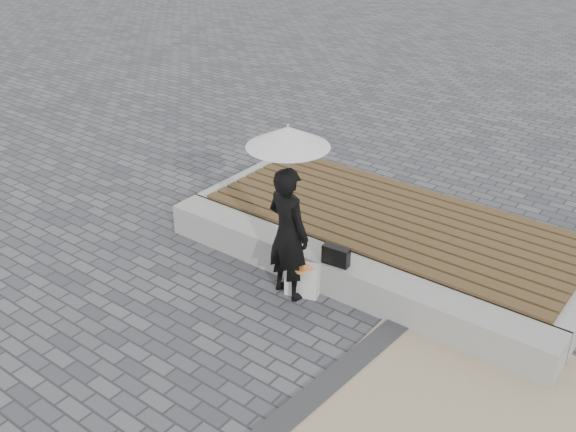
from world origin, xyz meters
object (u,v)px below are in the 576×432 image
(seating_ledge, at_px, (341,274))
(handbag, at_px, (336,256))
(woman, at_px, (288,233))
(parasol, at_px, (288,137))
(canvas_tote, at_px, (302,279))

(seating_ledge, relative_size, handbag, 15.96)
(woman, xyz_separation_m, handbag, (0.44, 0.31, -0.27))
(seating_ledge, distance_m, parasol, 1.82)
(seating_ledge, height_order, canvas_tote, same)
(parasol, xyz_separation_m, canvas_tote, (0.15, 0.08, -1.71))
(seating_ledge, xyz_separation_m, handbag, (0.00, -0.13, 0.31))
(woman, bearing_deg, seating_ledge, -124.40)
(seating_ledge, height_order, woman, woman)
(parasol, bearing_deg, handbag, 34.96)
(woman, bearing_deg, handbag, -134.50)
(handbag, bearing_deg, canvas_tote, -147.79)
(woman, relative_size, canvas_tote, 3.92)
(seating_ledge, height_order, parasol, parasol)
(seating_ledge, bearing_deg, woman, -134.94)
(handbag, relative_size, canvas_tote, 0.78)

